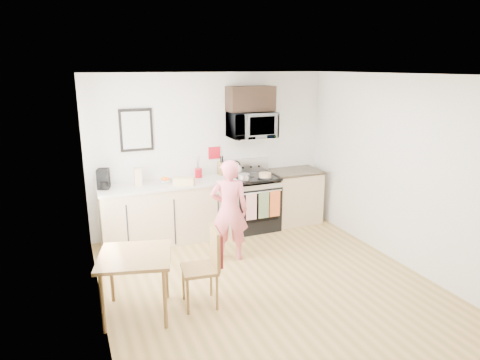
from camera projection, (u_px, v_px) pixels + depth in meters
name	position (u px, v px, depth m)	size (l,w,h in m)	color
floor	(272.00, 288.00, 5.35)	(4.60, 4.60, 0.00)	olive
back_wall	(211.00, 153.00, 7.07)	(4.00, 0.04, 2.60)	silver
front_wall	(423.00, 274.00, 2.96)	(4.00, 0.04, 2.60)	silver
left_wall	(95.00, 210.00, 4.28)	(0.04, 4.60, 2.60)	silver
right_wall	(407.00, 173.00, 5.75)	(0.04, 4.60, 2.60)	silver
ceiling	(276.00, 75.00, 4.68)	(4.00, 4.60, 0.04)	silver
window	(91.00, 168.00, 4.95)	(0.06, 1.40, 1.50)	white
cabinet_left	(170.00, 213.00, 6.73)	(2.10, 0.60, 0.90)	tan
countertop_left	(169.00, 184.00, 6.61)	(2.14, 0.64, 0.04)	beige
cabinet_right	(294.00, 197.00, 7.55)	(0.84, 0.60, 0.90)	tan
countertop_right	(295.00, 171.00, 7.43)	(0.88, 0.64, 0.04)	black
range	(253.00, 204.00, 7.24)	(0.76, 0.70, 1.16)	black
microwave	(251.00, 125.00, 6.99)	(0.76, 0.51, 0.42)	silver
upper_cabinet	(251.00, 99.00, 6.92)	(0.76, 0.35, 0.40)	black
wall_art	(136.00, 130.00, 6.49)	(0.50, 0.04, 0.65)	black
wall_trivet	(214.00, 153.00, 7.08)	(0.20, 0.02, 0.20)	#B40F1D
person	(229.00, 210.00, 6.00)	(0.53, 0.35, 1.46)	#C13546
dining_table	(135.00, 262.00, 4.64)	(0.81, 0.81, 0.72)	brown
chair	(211.00, 256.00, 4.87)	(0.47, 0.43, 0.93)	brown
knife_block	(222.00, 168.00, 7.10)	(0.10, 0.14, 0.22)	brown
utensil_crock	(198.00, 169.00, 6.91)	(0.12, 0.12, 0.35)	#B40F1D
fruit_bowl	(165.00, 180.00, 6.64)	(0.20, 0.20, 0.09)	white
milk_carton	(138.00, 177.00, 6.44)	(0.10, 0.10, 0.27)	tan
coffee_maker	(103.00, 179.00, 6.28)	(0.21, 0.26, 0.29)	black
bread_bag	(184.00, 181.00, 6.49)	(0.31, 0.15, 0.11)	tan
cake	(265.00, 175.00, 6.97)	(0.24, 0.24, 0.08)	black
kettle	(235.00, 169.00, 7.08)	(0.20, 0.20, 0.26)	white
pot	(244.00, 177.00, 6.84)	(0.19, 0.31, 0.09)	silver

